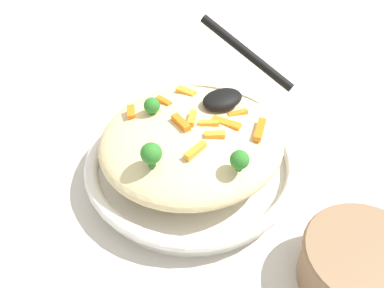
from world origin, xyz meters
The scene contains 19 objects.
ground_plane centered at (0.00, 0.00, 0.00)m, with size 2.40×2.40×0.00m, color beige.
serving_bowl centered at (0.00, 0.00, 0.02)m, with size 0.29×0.29×0.04m.
pasta_mound centered at (0.00, 0.00, 0.07)m, with size 0.24×0.23×0.07m, color beige.
carrot_piece_0 centered at (-0.06, 0.01, 0.10)m, with size 0.03×0.01×0.01m, color orange.
carrot_piece_1 centered at (0.02, 0.00, 0.10)m, with size 0.03×0.01×0.01m, color orange.
carrot_piece_2 centered at (0.01, -0.06, 0.10)m, with size 0.02×0.01×0.01m, color orange.
carrot_piece_3 centered at (-0.07, 0.05, 0.10)m, with size 0.04×0.01×0.01m, color orange.
carrot_piece_4 centered at (0.00, 0.00, 0.10)m, with size 0.03×0.01×0.01m, color orange.
carrot_piece_5 centered at (-0.03, -0.06, 0.09)m, with size 0.03×0.01×0.01m, color orange.
carrot_piece_6 centered at (-0.01, 0.02, 0.10)m, with size 0.02×0.01×0.01m, color orange.
carrot_piece_7 centered at (0.06, -0.06, 0.09)m, with size 0.02×0.01×0.01m, color orange.
carrot_piece_8 centered at (-0.01, 0.04, 0.10)m, with size 0.02×0.01×0.01m, color orange.
carrot_piece_9 centered at (0.02, 0.05, 0.10)m, with size 0.03×0.01×0.01m, color orange.
carrot_piece_10 centered at (-0.04, 0.02, 0.10)m, with size 0.04×0.01×0.01m, color orange.
broccoli_floret_0 centered at (-0.01, 0.09, 0.11)m, with size 0.02×0.02×0.03m.
broccoli_floret_1 centered at (0.08, 0.04, 0.11)m, with size 0.02×0.02×0.03m.
broccoli_floret_2 centered at (0.03, -0.04, 0.11)m, with size 0.02×0.02×0.02m.
serving_spoon centered at (-0.07, -0.02, 0.12)m, with size 0.13×0.13×0.08m.
companion_bowl centered at (-0.07, 0.23, 0.03)m, with size 0.13×0.13×0.06m.
Camera 1 is at (0.21, 0.35, 0.43)m, focal length 39.11 mm.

